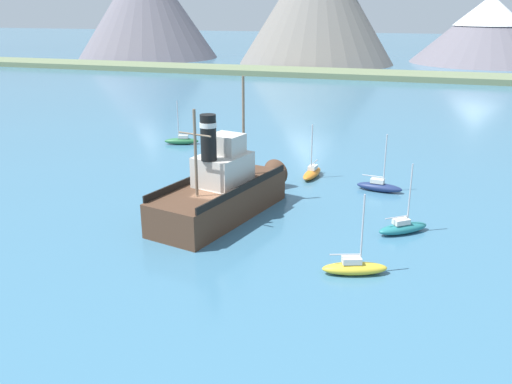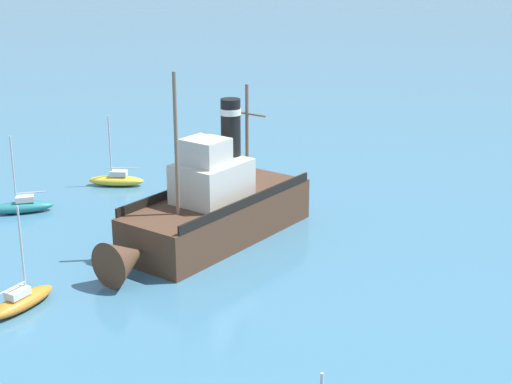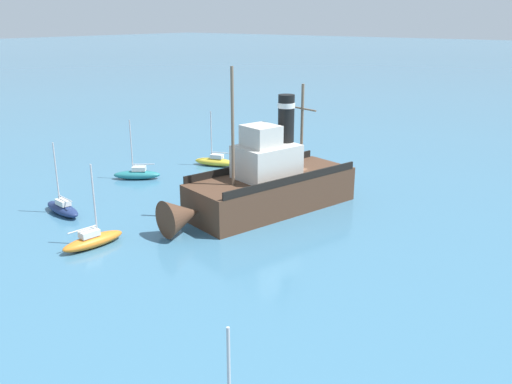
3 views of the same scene
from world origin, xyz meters
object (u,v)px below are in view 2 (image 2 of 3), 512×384
Objects in this scene: sailboat_teal at (22,206)px; old_tugboat at (211,210)px; sailboat_orange at (21,300)px; sailboat_yellow at (116,180)px.

old_tugboat is at bearing -179.13° from sailboat_teal.
sailboat_teal and sailboat_orange have the same top height.
old_tugboat reaches higher than sailboat_orange.
sailboat_yellow is 1.00× the size of sailboat_teal.
sailboat_orange is at bearing 109.24° from sailboat_yellow.
old_tugboat is 3.02× the size of sailboat_yellow.
sailboat_orange is at bearing 68.33° from old_tugboat.
sailboat_orange is at bearing 128.52° from sailboat_teal.
old_tugboat is 11.86m from sailboat_orange.
sailboat_teal is (12.91, 0.20, -1.40)m from old_tugboat.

